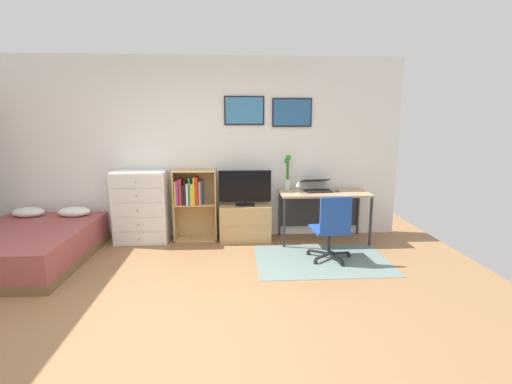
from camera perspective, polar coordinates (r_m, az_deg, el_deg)
ground_plane at (r=3.76m, az=-11.54°, el=-17.66°), size 7.20×7.20×0.00m
wall_back_with_posters at (r=5.73m, az=-8.57°, el=6.56°), size 6.12×0.09×2.70m
area_rug at (r=4.99m, az=9.96°, el=-10.12°), size 1.70×1.20×0.01m
bed at (r=5.59m, az=-31.49°, el=-6.97°), size 1.49×1.93×0.56m
dresser at (r=5.73m, az=-17.07°, el=-2.20°), size 0.76×0.46×1.06m
bookshelf at (r=5.64m, az=-9.65°, el=-1.04°), size 0.63×0.30×1.06m
tv_stand at (r=5.64m, az=-1.66°, el=-4.64°), size 0.76×0.41×0.54m
television at (r=5.50m, az=-1.68°, el=0.58°), size 0.77×0.16×0.52m
desk at (r=5.69m, az=10.08°, el=-1.15°), size 1.30×0.61×0.74m
office_chair at (r=4.84m, az=11.51°, el=-5.18°), size 0.57×0.58×0.86m
laptop at (r=5.68m, az=9.23°, el=0.91°), size 0.44×0.46×0.17m
computer_mouse at (r=5.63m, az=12.21°, el=0.17°), size 0.06×0.10×0.03m
bamboo_vase at (r=5.65m, az=4.83°, el=3.30°), size 0.10×0.11×0.53m
wine_glass at (r=5.40m, az=6.45°, el=1.17°), size 0.07×0.07×0.18m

